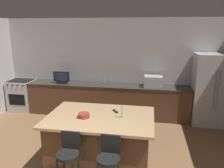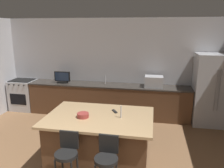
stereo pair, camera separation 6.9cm
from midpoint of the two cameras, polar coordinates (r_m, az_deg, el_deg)
name	(u,v)px [view 2 (the right image)]	position (r m, az deg, el deg)	size (l,w,h in m)	color
wall_back	(114,66)	(6.42, 0.85, 4.54)	(6.83, 0.12, 2.71)	#BCBCC1
counter_back	(108,100)	(6.30, -0.77, -4.14)	(4.53, 0.62, 0.91)	brown
kitchen_island	(100,139)	(4.16, -2.71, -14.06)	(1.88, 1.28, 0.93)	black
refrigerator	(213,90)	(6.18, 24.86, -1.40)	(0.94, 0.77, 1.83)	#B7BABF
range_oven	(24,95)	(7.27, -21.58, -2.57)	(0.72, 0.63, 0.93)	#B7BABF
microwave	(154,82)	(6.02, 11.06, 0.63)	(0.48, 0.36, 0.29)	#B7BABF
tv_monitor	(62,78)	(6.48, -12.41, 1.58)	(0.46, 0.16, 0.33)	black
sink_faucet_back	(105,79)	(6.26, -1.47, 1.17)	(0.02, 0.02, 0.24)	#B2B2B7
sink_faucet_island	(121,112)	(3.85, 2.85, -7.16)	(0.02, 0.02, 0.22)	#B2B2B7
bar_stool_left	(67,158)	(3.53, -10.92, -18.26)	(0.34, 0.34, 0.95)	black
bar_stool_right	(107,163)	(3.35, -0.73, -19.77)	(0.34, 0.34, 0.96)	black
fruit_bowl	(83,115)	(3.91, -7.00, -8.00)	(0.20, 0.20, 0.08)	#993833
cell_phone	(85,116)	(3.95, -6.51, -8.33)	(0.07, 0.15, 0.01)	black
tv_remote	(115,111)	(4.14, 1.17, -7.05)	(0.04, 0.17, 0.02)	black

